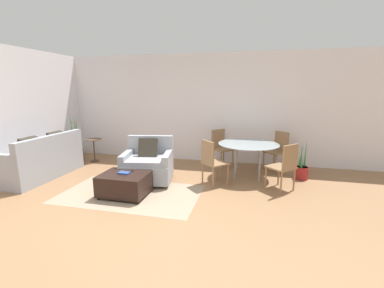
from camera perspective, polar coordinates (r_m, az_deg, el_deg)
name	(u,v)px	position (r m, az deg, el deg)	size (l,w,h in m)	color
ground_plane	(140,217)	(4.04, -11.40, -15.59)	(20.00, 20.00, 0.00)	#936B47
wall_back	(192,108)	(6.75, 0.00, 7.91)	(12.00, 0.06, 2.75)	white
wall_left	(25,112)	(6.87, -33.05, 6.07)	(0.06, 12.00, 2.75)	white
area_rug	(130,194)	(4.87, -13.56, -10.70)	(2.49, 1.43, 0.01)	gray
couch	(41,162)	(6.41, -30.55, -3.53)	(0.88, 1.78, 0.93)	#999EA8
armchair	(148,164)	(5.34, -9.77, -4.50)	(1.10, 1.03, 0.90)	#999EA8
ottoman	(125,184)	(4.76, -14.75, -8.50)	(0.82, 0.65, 0.40)	black
book_stack	(124,173)	(4.72, -14.88, -6.22)	(0.21, 0.14, 0.03)	#2D478C
tv_remote_primary	(130,172)	(4.78, -13.57, -6.01)	(0.08, 0.15, 0.01)	black
tv_remote_secondary	(122,171)	(4.86, -15.19, -5.81)	(0.11, 0.14, 0.01)	#333338
potted_plant	(76,151)	(7.40, -24.37, -1.50)	(0.37, 0.37, 1.32)	brown
side_table	(94,146)	(7.17, -20.98, -0.38)	(0.41, 0.41, 0.60)	#4C3828
dining_table	(248,147)	(5.58, 12.40, -0.56)	(1.27, 1.27, 0.73)	#99A8AD
dining_chair_near_left	(212,160)	(5.02, 4.40, -3.49)	(0.59, 0.59, 0.90)	#93704C
dining_chair_near_right	(285,164)	(5.00, 19.93, -4.25)	(0.59, 0.59, 0.90)	#93704C
dining_chair_far_left	(220,145)	(6.32, 6.34, -0.30)	(0.59, 0.59, 0.90)	#93704C
dining_chair_far_right	(278,148)	(6.30, 18.62, -0.89)	(0.59, 0.59, 0.90)	#93704C
potted_plant_small	(302,170)	(5.90, 23.22, -5.36)	(0.26, 0.26, 0.85)	maroon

